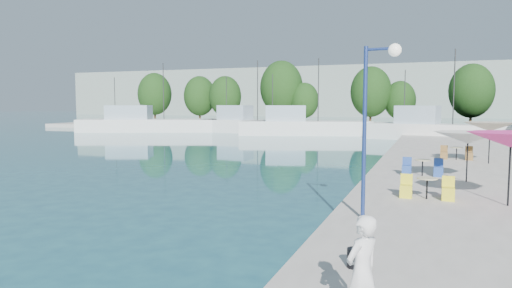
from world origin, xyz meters
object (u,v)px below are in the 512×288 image
at_px(trawler_03, 301,127).
at_px(trawler_04, 434,131).
at_px(umbrella_white, 468,138).
at_px(trawler_01, 147,124).
at_px(street_lamp, 376,100).
at_px(person, 362,273).
at_px(trawler_02, 246,125).
at_px(umbrella_pink, 511,140).
at_px(umbrella_cream, 490,127).
at_px(bollard, 354,258).

xyz_separation_m(trawler_03, trawler_04, (15.88, -3.11, 0.00)).
bearing_deg(umbrella_white, trawler_01, 139.24).
relative_size(umbrella_white, street_lamp, 0.56).
bearing_deg(trawler_03, person, -91.75).
height_order(trawler_03, umbrella_white, trawler_03).
xyz_separation_m(trawler_03, umbrella_white, (16.94, -35.23, 1.45)).
bearing_deg(trawler_02, trawler_03, -2.06).
xyz_separation_m(umbrella_pink, umbrella_cream, (0.68, 11.74, -0.10)).
distance_m(umbrella_pink, street_lamp, 5.42).
relative_size(umbrella_pink, bollard, 6.77).
bearing_deg(umbrella_white, trawler_03, 115.68).
xyz_separation_m(trawler_02, umbrella_pink, (26.15, -41.35, 1.72)).
bearing_deg(street_lamp, umbrella_cream, 79.17).
height_order(trawler_02, bollard, trawler_02).
relative_size(trawler_04, umbrella_white, 5.41).
bearing_deg(trawler_01, trawler_03, -19.54).
distance_m(trawler_02, umbrella_cream, 40.00).
bearing_deg(trawler_04, trawler_03, -178.80).
bearing_deg(umbrella_white, umbrella_pink, -78.63).
bearing_deg(trawler_03, trawler_02, 152.12).
distance_m(trawler_02, trawler_04, 24.58).
xyz_separation_m(umbrella_pink, street_lamp, (-3.94, -3.48, 1.30)).
relative_size(trawler_03, bollard, 43.08).
bearing_deg(bollard, trawler_03, 106.43).
distance_m(trawler_01, umbrella_pink, 56.29).
height_order(trawler_02, umbrella_cream, trawler_02).
distance_m(trawler_01, bollard, 59.29).
height_order(trawler_03, umbrella_pink, trawler_03).
xyz_separation_m(street_lamp, person, (0.57, -6.69, -2.62)).
height_order(trawler_03, street_lamp, trawler_03).
distance_m(bollard, person, 2.70).
relative_size(trawler_02, umbrella_cream, 5.19).
bearing_deg(trawler_03, bollard, -91.48).
height_order(trawler_01, street_lamp, trawler_01).
xyz_separation_m(trawler_02, bollard, (22.28, -48.96, -0.27)).
height_order(street_lamp, person, street_lamp).
relative_size(umbrella_cream, person, 1.63).
xyz_separation_m(trawler_04, umbrella_pink, (2.00, -36.78, 1.72)).
distance_m(street_lamp, bollard, 5.28).
bearing_deg(umbrella_white, umbrella_cream, 77.09).
height_order(trawler_01, trawler_04, same).
relative_size(trawler_04, umbrella_cream, 5.39).
height_order(trawler_03, umbrella_cream, trawler_03).
distance_m(trawler_01, trawler_02, 14.70).
bearing_deg(trawler_01, street_lamp, -71.15).
bearing_deg(bollard, umbrella_pink, 63.03).
distance_m(trawler_02, bollard, 53.79).
bearing_deg(bollard, street_lamp, 91.03).
xyz_separation_m(trawler_04, person, (-1.37, -46.95, 0.40)).
xyz_separation_m(umbrella_white, street_lamp, (-3.01, -8.14, 1.57)).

